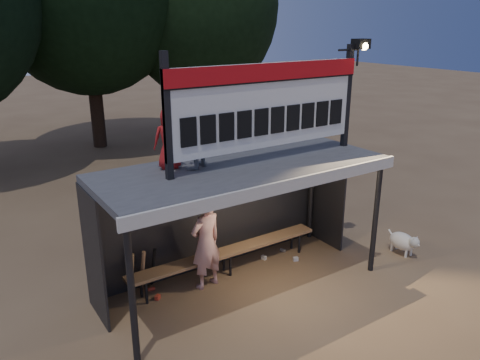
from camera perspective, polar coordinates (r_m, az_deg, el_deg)
ground at (r=8.82m, az=0.35°, el=-12.72°), size 80.00×80.00×0.00m
player at (r=8.42m, az=-4.19°, el=-7.61°), size 0.70×0.53×1.75m
child_a at (r=7.57m, az=-5.86°, el=5.20°), size 0.64×0.59×1.04m
child_b at (r=7.64m, az=-8.70°, el=4.98°), size 0.55×0.43×0.99m
dugout_shelter at (r=8.20m, az=-0.57°, el=-0.90°), size 5.10×2.08×2.32m
scoreboard_assembly at (r=7.94m, az=3.83°, el=9.44°), size 4.10×0.27×1.99m
bench at (r=9.01m, az=-1.61°, el=-8.84°), size 4.00×0.35×0.48m
tree_right at (r=19.11m, az=-4.97°, el=20.43°), size 6.08×6.08×8.72m
dog at (r=10.35m, az=19.34°, el=-7.10°), size 0.36×0.81×0.49m
bats at (r=8.61m, az=-11.78°, el=-10.68°), size 0.46×0.32×0.84m
litter at (r=9.25m, az=-0.61°, el=-10.83°), size 3.05×0.66×0.08m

